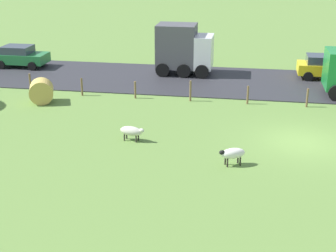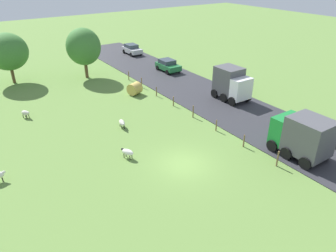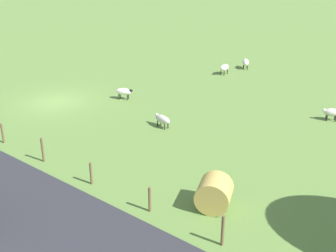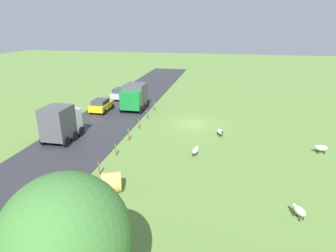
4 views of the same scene
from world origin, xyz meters
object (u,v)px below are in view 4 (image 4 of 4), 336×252
sheep_4 (220,132)px  truck_1 (61,123)px  tree_2 (66,241)px  car_1 (101,105)px  hay_bale_0 (111,182)px  sheep_0 (299,211)px  truck_0 (134,97)px  sheep_1 (322,148)px  car_2 (120,93)px  sheep_3 (195,150)px

sheep_4 → truck_1: (15.05, 4.24, 1.35)m
tree_2 → car_1: 28.45m
tree_2 → truck_1: (10.41, -16.31, -2.21)m
tree_2 → hay_bale_0: bearing=-75.4°
sheep_4 → car_1: bearing=-20.0°
sheep_4 → tree_2: (4.64, 20.55, 3.56)m
sheep_0 → truck_1: (19.98, -7.83, 1.37)m
sheep_0 → tree_2: tree_2 is taller
sheep_4 → truck_0: bearing=-32.5°
sheep_1 → truck_0: 22.42m
tree_2 → car_2: size_ratio=1.64×
car_1 → sheep_0: bearing=139.0°
sheep_3 → truck_1: (13.07, -0.64, 1.39)m
sheep_3 → car_2: bearing=-52.2°
tree_2 → car_1: tree_2 is taller
sheep_3 → car_1: 17.03m
sheep_1 → car_2: car_2 is taller
truck_1 → sheep_1: bearing=-175.3°
sheep_4 → car_1: (15.39, -5.61, 0.36)m
truck_0 → truck_1: (3.67, 11.49, 0.06)m
sheep_0 → sheep_4: bearing=-67.8°
sheep_3 → truck_1: truck_1 is taller
hay_bale_0 → car_2: 25.28m
car_2 → hay_bale_0: bearing=109.2°
hay_bale_0 → car_1: size_ratio=0.36×
hay_bale_0 → sheep_1: bearing=-149.6°
hay_bale_0 → truck_1: size_ratio=0.35×
sheep_0 → car_1: (20.32, -17.67, 0.38)m
sheep_0 → truck_1: bearing=-21.4°
sheep_0 → sheep_4: size_ratio=0.87×
sheep_0 → truck_0: bearing=-49.8°
truck_1 → sheep_4: bearing=-164.3°
sheep_1 → tree_2: (13.51, 18.26, 3.55)m
sheep_0 → hay_bale_0: bearing=-2.4°
car_1 → hay_bale_0: bearing=116.1°
sheep_3 → truck_1: bearing=-2.8°
sheep_1 → truck_1: truck_1 is taller
truck_1 → car_1: 9.90m
sheep_4 → hay_bale_0: bearing=58.9°
sheep_4 → sheep_3: bearing=67.9°
sheep_4 → car_1: 16.38m
sheep_3 → truck_0: size_ratio=0.30×
truck_0 → car_1: truck_0 is taller
truck_1 → sheep_0: bearing=158.6°
sheep_1 → hay_bale_0: (15.84, 9.28, 0.15)m
sheep_1 → hay_bale_0: size_ratio=0.76×
sheep_0 → tree_2: size_ratio=0.16×
sheep_1 → sheep_3: (10.85, 2.59, -0.06)m
truck_0 → car_1: 4.44m
hay_bale_0 → car_2: (8.31, -23.87, 0.21)m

